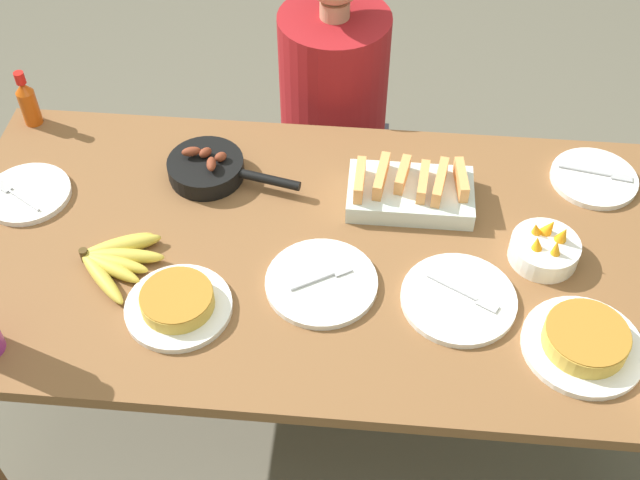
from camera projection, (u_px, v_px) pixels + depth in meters
name	position (u px, v px, depth m)	size (l,w,h in m)	color
ground_plane	(320.00, 413.00, 2.47)	(14.00, 14.00, 0.00)	#666051
dining_table	(320.00, 274.00, 1.97)	(1.80, 0.90, 0.77)	brown
banana_bunch	(115.00, 258.00, 1.86)	(0.21, 0.24, 0.04)	gold
melon_tray	(410.00, 191.00, 1.98)	(0.31, 0.18, 0.10)	silver
skillet	(209.00, 168.00, 2.05)	(0.35, 0.20, 0.08)	black
frittata_plate_center	(584.00, 341.00, 1.69)	(0.26, 0.26, 0.06)	white
frittata_plate_side	(178.00, 303.00, 1.77)	(0.24, 0.24, 0.05)	white
empty_plate_near_front	(594.00, 178.00, 2.05)	(0.22, 0.22, 0.02)	white
empty_plate_far_left	(459.00, 299.00, 1.79)	(0.26, 0.26, 0.02)	white
empty_plate_far_right	(28.00, 194.00, 2.02)	(0.22, 0.22, 0.02)	white
empty_plate_mid_edge	(321.00, 283.00, 1.82)	(0.26, 0.26, 0.02)	white
fruit_bowl_mango	(545.00, 248.00, 1.86)	(0.16, 0.16, 0.11)	white
hot_sauce_bottle	(28.00, 101.00, 2.16)	(0.05, 0.05, 0.17)	#C64C0F
person_figure	(333.00, 146.00, 2.56)	(0.35, 0.35, 1.21)	black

